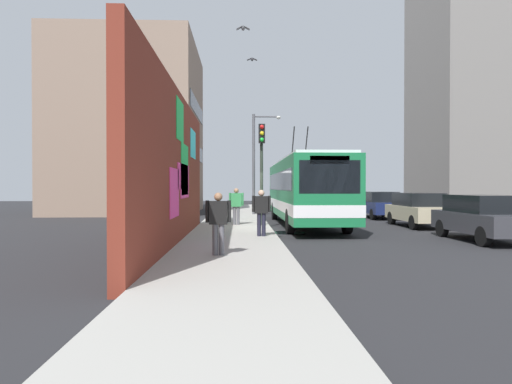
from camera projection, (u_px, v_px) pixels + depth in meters
name	position (u px, v px, depth m)	size (l,w,h in m)	color
ground_plane	(271.00, 231.00, 18.18)	(80.00, 80.00, 0.00)	#232326
sidewalk_slab	(233.00, 229.00, 18.12)	(48.00, 3.20, 0.15)	#9E9B93
graffiti_wall	(176.00, 169.00, 13.59)	(13.11, 0.32, 4.85)	maroon
building_far_left	(132.00, 130.00, 31.35)	(10.31, 9.48, 12.08)	gray
building_far_right	(476.00, 83.00, 33.34)	(8.14, 8.15, 19.84)	gray
city_bus	(304.00, 189.00, 20.76)	(11.82, 2.56, 4.95)	#19723F
parked_car_dark_gray	(483.00, 217.00, 14.71)	(4.14, 1.76, 1.58)	#38383D
parked_car_champagne	(418.00, 209.00, 20.00)	(4.11, 1.79, 1.58)	#C6B793
parked_car_navy	(379.00, 204.00, 25.73)	(4.49, 1.83, 1.58)	navy
pedestrian_midblock	(236.00, 203.00, 19.46)	(0.22, 0.67, 1.65)	#595960
pedestrian_near_wall	(218.00, 219.00, 10.73)	(0.22, 0.64, 1.56)	#595960
pedestrian_at_curb	(261.00, 209.00, 14.89)	(0.22, 0.65, 1.61)	#1E1E2D
traffic_light	(262.00, 157.00, 19.04)	(0.49, 0.28, 4.51)	#2D382D
street_lamp	(257.00, 156.00, 27.07)	(0.44, 1.81, 6.30)	#4C4C51
flying_pigeons	(248.00, 46.00, 20.34)	(5.97, 1.07, 0.56)	slate
curbside_puddle	(287.00, 233.00, 17.46)	(1.47, 1.47, 0.00)	black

